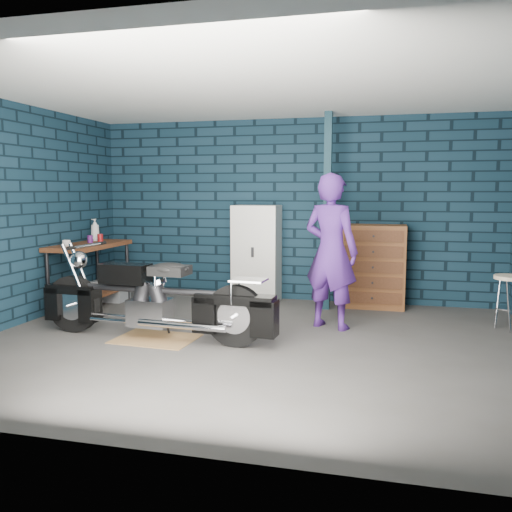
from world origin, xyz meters
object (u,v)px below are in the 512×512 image
Objects in this scene: motorcycle at (155,293)px; person at (331,251)px; locker at (256,254)px; storage_bin at (110,291)px; shop_stool at (509,303)px; workbench at (90,276)px; tool_chest at (373,266)px.

motorcycle is 2.11m from person.
person is 1.82m from locker.
shop_stool is at bearing -4.38° from storage_bin.
person is at bearing -169.08° from shop_stool.
storage_bin is (0.02, 0.50, -0.30)m from workbench.
motorcycle is 2.03× the size of tool_chest.
shop_stool is at bearing 0.88° from workbench.
tool_chest is 1.78× the size of shop_stool.
person reaches higher than shop_stool.
tool_chest is at bearing 7.44° from storage_bin.
person is 1.29× the size of locker.
motorcycle is 2.42m from storage_bin.
tool_chest reaches higher than shop_stool.
storage_bin is at bearing -166.81° from locker.
locker is at bearing 79.56° from motorcycle.
storage_bin is (-1.56, 1.81, -0.37)m from motorcycle.
workbench is 5.46m from shop_stool.
workbench is 2.40m from locker.
workbench is 1.20× the size of tool_chest.
tool_chest is at bearing 150.15° from shop_stool.
tool_chest is 1.86m from shop_stool.
shop_stool is (5.46, 0.08, -0.13)m from workbench.
person is 1.43m from tool_chest.
locker reaches higher than shop_stool.
storage_bin is 0.42× the size of tool_chest.
workbench is 3.99m from tool_chest.
person is at bearing 32.22° from motorcycle.
workbench is 0.76× the size of person.
storage_bin is (-3.38, 0.81, -0.77)m from person.
workbench is 0.59m from storage_bin.
locker is at bearing 164.45° from shop_stool.
tool_chest reaches higher than motorcycle.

